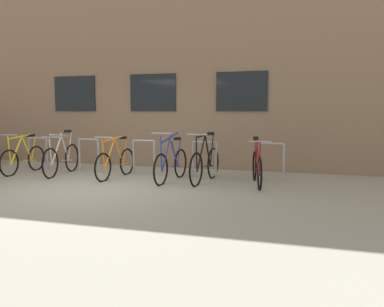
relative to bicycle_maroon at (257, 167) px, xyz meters
name	(u,v)px	position (x,y,z in m)	size (l,w,h in m)	color
ground_plane	(92,189)	(-3.04, -1.37, -0.37)	(42.00, 42.00, 0.00)	gray
storefront_building	(187,53)	(-3.04, 4.96, 3.10)	(28.00, 6.30, 6.94)	#7A604C
bike_rack	(144,153)	(-2.76, 0.53, 0.14)	(6.59, 0.05, 0.84)	gray
bicycle_maroon	(257,167)	(0.00, 0.00, 0.00)	(0.54, 1.72, 0.99)	black
bicycle_black	(205,164)	(-1.11, 0.00, 0.02)	(0.44, 1.77, 1.08)	black
bicycle_blue	(171,164)	(-1.84, -0.11, 0.01)	(0.44, 1.73, 1.10)	black
bicycle_yellow	(23,158)	(-5.70, -0.10, -0.01)	(0.44, 1.65, 1.00)	black
bicycle_silver	(62,158)	(-4.66, -0.03, 0.02)	(0.44, 1.77, 1.07)	black
bicycle_orange	(116,162)	(-3.20, -0.08, -0.01)	(0.44, 1.69, 0.99)	black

